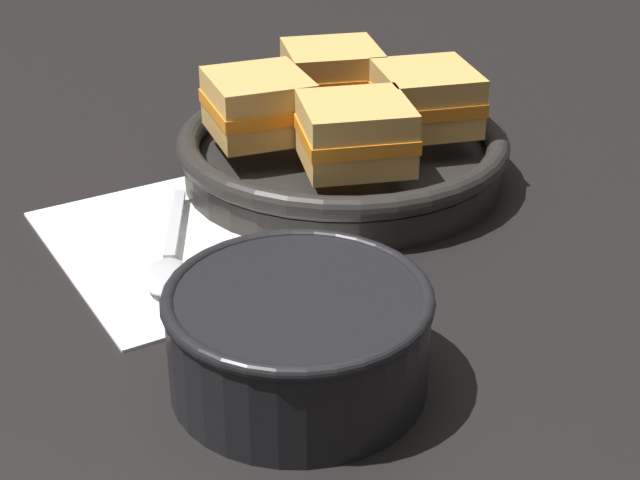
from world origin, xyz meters
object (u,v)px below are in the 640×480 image
soup_bowl (298,332)px  sandwich_far_right (332,74)px  spoon (169,261)px  sandwich_near_right (355,133)px  skillet (342,154)px  sandwich_far_left (426,98)px  sandwich_near_left (258,105)px

soup_bowl → sandwich_far_right: sandwich_far_right is taller
spoon → sandwich_near_right: (0.01, 0.15, 0.06)m
skillet → sandwich_far_left: 0.08m
sandwich_far_left → soup_bowl: bearing=-56.6°
sandwich_near_left → sandwich_far_right: bearing=103.7°
soup_bowl → skillet: bearing=135.8°
sandwich_far_left → sandwich_far_right: size_ratio=0.99×
sandwich_near_left → sandwich_far_left: bearing=58.7°
sandwich_near_right → sandwich_far_left: 0.09m
soup_bowl → sandwich_near_left: size_ratio=1.52×
skillet → sandwich_near_left: bearing=-121.3°
sandwich_near_left → sandwich_near_right: same height
spoon → sandwich_near_left: size_ratio=1.39×
sandwich_far_left → sandwich_far_right: 0.09m
soup_bowl → skillet: size_ratio=0.56×
skillet → sandwich_near_left: sandwich_near_left is taller
soup_bowl → spoon: soup_bowl is taller
soup_bowl → spoon: 0.15m
soup_bowl → sandwich_near_right: bearing=131.9°
spoon → sandwich_far_left: sandwich_far_left is taller
soup_bowl → skillet: 0.27m
soup_bowl → sandwich_far_right: bearing=138.3°
soup_bowl → skillet: soup_bowl is taller
sandwich_near_left → sandwich_near_right: 0.09m
sandwich_near_left → sandwich_near_right: bearing=13.7°
sandwich_near_right → sandwich_far_left: bearing=103.7°
skillet → sandwich_near_right: sandwich_near_right is taller
sandwich_near_left → sandwich_near_right: size_ratio=0.94×
soup_bowl → sandwich_far_right: 0.34m
skillet → sandwich_near_right: bearing=-31.3°
skillet → sandwich_far_left: size_ratio=2.58×
spoon → soup_bowl: bearing=32.4°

